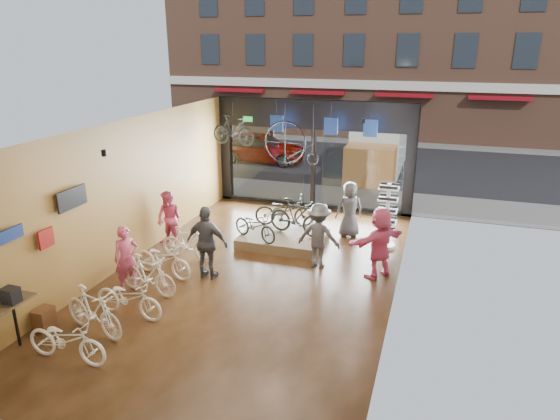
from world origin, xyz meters
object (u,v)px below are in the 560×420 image
at_px(customer_0, 127,259).
at_px(customer_1, 169,219).
at_px(sunglasses_rack, 387,216).
at_px(floor_bike_0, 67,340).
at_px(customer_3, 319,236).
at_px(customer_4, 349,209).
at_px(floor_bike_1, 93,311).
at_px(display_platform, 283,239).
at_px(display_bike_right, 285,211).
at_px(floor_bike_2, 129,298).
at_px(floor_bike_3, 148,275).
at_px(hung_bike, 233,130).
at_px(display_bike_left, 255,226).
at_px(penny_farthing, 294,145).
at_px(display_bike_mid, 297,217).
at_px(floor_bike_5, 187,243).
at_px(customer_5, 380,243).
at_px(street_car, 260,147).
at_px(floor_bike_4, 163,259).
at_px(box_truck, 377,149).
at_px(customer_2, 207,243).

distance_m(customer_0, customer_1, 2.72).
height_order(customer_0, sunglasses_rack, sunglasses_rack).
relative_size(floor_bike_0, customer_3, 0.97).
xyz_separation_m(customer_0, customer_4, (4.37, 5.08, 0.05)).
bearing_deg(customer_4, floor_bike_1, 35.27).
bearing_deg(display_platform, display_bike_right, 104.65).
bearing_deg(floor_bike_2, floor_bike_3, 13.12).
bearing_deg(hung_bike, display_bike_left, -135.59).
bearing_deg(customer_3, display_bike_left, -13.96).
bearing_deg(penny_farthing, customer_3, -63.84).
height_order(display_bike_mid, penny_farthing, penny_farthing).
bearing_deg(floor_bike_1, floor_bike_5, 14.46).
bearing_deg(floor_bike_5, display_platform, -51.50).
xyz_separation_m(customer_0, penny_farthing, (2.27, 6.19, 1.70)).
bearing_deg(customer_5, display_bike_right, -82.08).
height_order(floor_bike_2, display_bike_left, display_bike_left).
bearing_deg(hung_bike, floor_bike_3, -166.83).
bearing_deg(customer_4, display_bike_right, -10.59).
distance_m(street_car, customer_4, 10.40).
bearing_deg(display_bike_mid, sunglasses_rack, -64.79).
relative_size(street_car, floor_bike_2, 2.64).
relative_size(floor_bike_4, floor_bike_5, 1.15).
bearing_deg(customer_0, box_truck, 29.99).
bearing_deg(hung_bike, floor_bike_1, -168.30).
relative_size(customer_2, customer_5, 1.03).
distance_m(floor_bike_0, customer_4, 8.75).
xyz_separation_m(floor_bike_0, display_bike_left, (1.45, 6.04, 0.27)).
xyz_separation_m(display_bike_mid, customer_4, (1.34, 1.11, 0.02)).
xyz_separation_m(floor_bike_0, customer_1, (-0.97, 5.48, 0.38)).
distance_m(customer_0, sunglasses_rack, 7.15).
relative_size(display_bike_mid, customer_2, 0.94).
relative_size(display_platform, customer_3, 1.38).
height_order(customer_5, sunglasses_rack, sunglasses_rack).
xyz_separation_m(street_car, customer_3, (5.62, -10.93, 0.12)).
xyz_separation_m(box_truck, sunglasses_rack, (1.37, -8.06, -0.27)).
bearing_deg(floor_bike_0, hung_bike, 1.41).
relative_size(floor_bike_2, floor_bike_5, 1.11).
distance_m(sunglasses_rack, penny_farthing, 3.98).
distance_m(customer_5, penny_farthing, 5.18).
height_order(floor_bike_1, floor_bike_4, floor_bike_1).
distance_m(floor_bike_5, hung_bike, 4.47).
distance_m(floor_bike_4, display_bike_mid, 4.05).
height_order(customer_0, penny_farthing, penny_farthing).
height_order(street_car, floor_bike_1, street_car).
bearing_deg(customer_0, customer_3, -8.14).
xyz_separation_m(box_truck, penny_farthing, (-1.90, -6.40, 1.28)).
bearing_deg(customer_2, customer_0, 39.64).
xyz_separation_m(floor_bike_5, hung_bike, (-0.14, 3.72, 2.47)).
relative_size(customer_1, customer_3, 0.94).
xyz_separation_m(sunglasses_rack, penny_farthing, (-3.27, 1.67, 1.54)).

